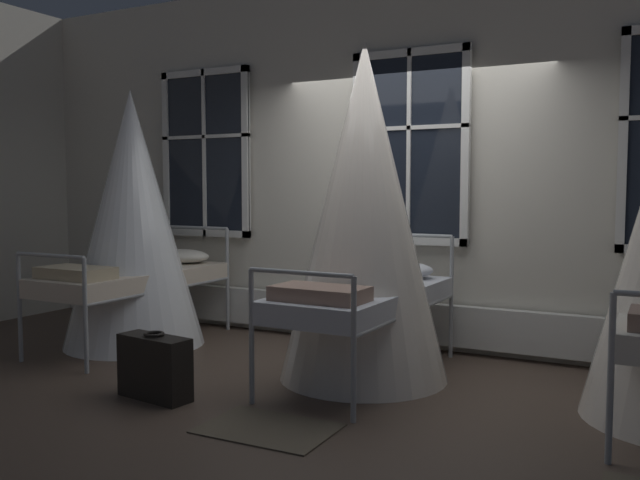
% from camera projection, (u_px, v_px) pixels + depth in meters
% --- Properties ---
extents(ground, '(19.77, 19.77, 0.00)m').
position_uv_depth(ground, '(365.00, 372.00, 5.43)').
color(ground, '#4C3D33').
extents(back_wall_with_windows, '(8.92, 0.10, 3.47)m').
position_uv_depth(back_wall_with_windows, '(413.00, 158.00, 6.25)').
color(back_wall_with_windows, beige).
rests_on(back_wall_with_windows, ground).
extents(window_bank, '(5.66, 0.10, 2.63)m').
position_uv_depth(window_bank, '(408.00, 235.00, 6.19)').
color(window_bank, black).
rests_on(window_bank, ground).
extents(cot_first, '(1.29, 1.93, 2.36)m').
position_uv_depth(cot_first, '(133.00, 223.00, 6.34)').
color(cot_first, '#9EA3A8').
rests_on(cot_first, ground).
extents(cot_second, '(1.29, 1.95, 2.57)m').
position_uv_depth(cot_second, '(364.00, 217.00, 5.19)').
color(cot_second, '#9EA3A8').
rests_on(cot_second, ground).
extents(rug_second, '(0.81, 0.57, 0.01)m').
position_uv_depth(rug_second, '(268.00, 428.00, 4.15)').
color(rug_second, brown).
rests_on(rug_second, ground).
extents(suitcase_dark, '(0.58, 0.28, 0.47)m').
position_uv_depth(suitcase_dark, '(155.00, 367.00, 4.75)').
color(suitcase_dark, black).
rests_on(suitcase_dark, ground).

